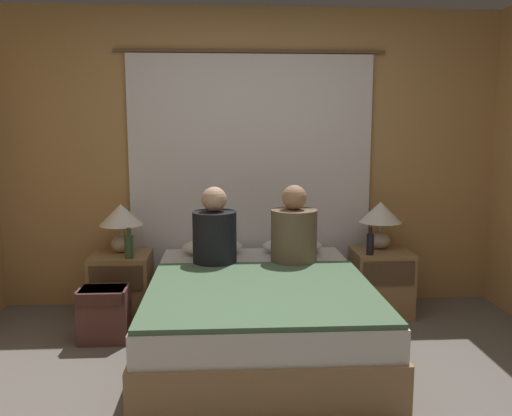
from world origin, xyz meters
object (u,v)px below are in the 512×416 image
person_right_in_bed (294,233)px  beer_bottle_on_left_stand (129,246)px  beer_bottle_on_right_stand (370,243)px  pillow_right (292,246)px  lamp_right (380,217)px  backpack_on_floor (104,311)px  nightstand_right (381,282)px  nightstand_left (122,286)px  bed (259,316)px  lamp_left (121,219)px  pillow_left (213,247)px  person_left_in_bed (215,234)px

person_right_in_bed → beer_bottle_on_left_stand: person_right_in_bed is taller
beer_bottle_on_right_stand → pillow_right: bearing=161.3°
lamp_right → backpack_on_floor: lamp_right is taller
nightstand_right → nightstand_left: bearing=180.0°
bed → nightstand_right: size_ratio=3.68×
pillow_right → lamp_left: bearing=179.9°
nightstand_right → lamp_right: lamp_right is taller
bed → backpack_on_floor: size_ratio=4.94×
bed → nightstand_right: 1.26m
lamp_left → backpack_on_floor: lamp_left is taller
nightstand_left → bed: bearing=-33.5°
beer_bottle_on_right_stand → beer_bottle_on_left_stand: bearing=-180.0°
nightstand_right → pillow_left: 1.41m
nightstand_left → lamp_right: bearing=2.0°
person_right_in_bed → person_left_in_bed: bearing=180.0°
lamp_right → pillow_left: lamp_right is taller
lamp_left → person_right_in_bed: (1.34, -0.36, -0.05)m
bed → person_right_in_bed: 0.70m
nightstand_right → person_right_in_bed: 0.95m
lamp_right → person_left_in_bed: 1.40m
pillow_right → beer_bottle_on_left_stand: size_ratio=2.05×
person_right_in_bed → lamp_right: bearing=25.5°
bed → beer_bottle_on_right_stand: 1.14m
nightstand_right → backpack_on_floor: (-2.15, -0.46, -0.04)m
pillow_left → person_right_in_bed: bearing=-30.3°
pillow_left → backpack_on_floor: bearing=-145.5°
pillow_left → nightstand_right: bearing=-2.9°
bed → pillow_right: (0.33, 0.77, 0.31)m
beer_bottle_on_right_stand → person_right_in_bed: bearing=-165.6°
nightstand_right → pillow_right: size_ratio=1.09×
pillow_right → bed: bearing=-113.0°
nightstand_left → pillow_left: 0.79m
person_right_in_bed → backpack_on_floor: person_right_in_bed is taller
lamp_left → backpack_on_floor: 0.78m
beer_bottle_on_right_stand → backpack_on_floor: size_ratio=0.58×
nightstand_left → pillow_right: pillow_right is taller
nightstand_left → person_left_in_bed: (0.75, -0.29, 0.48)m
bed → beer_bottle_on_left_stand: beer_bottle_on_left_stand is taller
beer_bottle_on_right_stand → lamp_left: bearing=174.1°
nightstand_right → pillow_left: bearing=177.1°
bed → lamp_right: 1.41m
nightstand_left → beer_bottle_on_left_stand: beer_bottle_on_left_stand is taller
beer_bottle_on_right_stand → lamp_right: bearing=56.5°
pillow_right → person_left_in_bed: bearing=-150.1°
nightstand_left → person_right_in_bed: person_right_in_bed is taller
bed → person_right_in_bed: bearing=54.4°
beer_bottle_on_left_stand → pillow_right: bearing=8.8°
person_left_in_bed → beer_bottle_on_right_stand: (1.22, 0.16, -0.13)m
pillow_left → beer_bottle_on_left_stand: bearing=-162.5°
lamp_left → person_left_in_bed: person_left_in_bed is taller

